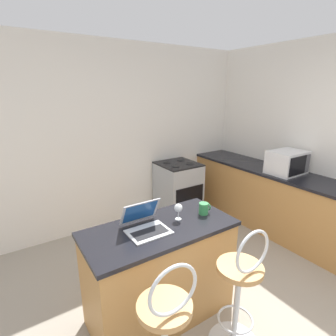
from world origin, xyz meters
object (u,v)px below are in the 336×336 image
mug_green (204,208)px  stove_range (178,190)px  bar_stool_near (166,336)px  bar_stool_far (240,293)px  laptop (145,223)px  microwave (287,162)px  wine_glass_tall (178,208)px

mug_green → stove_range: bearing=62.5°
bar_stool_near → stove_range: (1.57, 2.10, -0.07)m
bar_stool_far → mug_green: bearing=77.4°
bar_stool_near → bar_stool_far: same height
mug_green → laptop: bearing=175.3°
microwave → wine_glass_tall: size_ratio=3.38×
laptop → microwave: 2.31m
microwave → mug_green: (-1.72, -0.32, -0.10)m
microwave → bar_stool_far: bearing=-154.0°
laptop → microwave: microwave is taller
bar_stool_near → bar_stool_far: 0.65m
laptop → wine_glass_tall: (0.32, -0.01, 0.05)m
stove_range → wine_glass_tall: bearing=-125.3°
stove_range → laptop: bearing=-133.0°
stove_range → wine_glass_tall: 1.89m
microwave → mug_green: 1.75m
bar_stool_far → microwave: bearing=26.0°
bar_stool_near → stove_range: 2.62m
laptop → wine_glass_tall: bearing=-1.5°
laptop → stove_range: size_ratio=0.37×
laptop → mug_green: size_ratio=3.11×
microwave → mug_green: microwave is taller
wine_glass_tall → bar_stool_far: bearing=-78.7°
bar_stool_far → stove_range: 2.29m
bar_stool_near → laptop: 0.79m
bar_stool_far → bar_stool_near: bearing=180.0°
stove_range → microwave: bearing=-52.2°
bar_stool_near → laptop: (0.20, 0.63, 0.43)m
wine_glass_tall → mug_green: (0.25, -0.04, -0.05)m
bar_stool_near → mug_green: bearing=36.7°
bar_stool_far → wine_glass_tall: size_ratio=7.41×
laptop → mug_green: bearing=-4.7°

